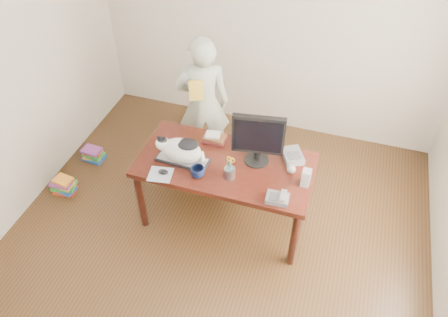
% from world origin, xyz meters
% --- Properties ---
extents(room, '(4.50, 4.50, 4.50)m').
position_xyz_m(room, '(0.00, 0.00, 1.35)').
color(room, black).
rests_on(room, ground).
extents(desk, '(1.60, 0.80, 0.75)m').
position_xyz_m(desk, '(0.00, 0.68, 0.60)').
color(desk, black).
rests_on(desk, ground).
extents(keyboard, '(0.49, 0.21, 0.03)m').
position_xyz_m(keyboard, '(-0.38, 0.51, 0.76)').
color(keyboard, black).
rests_on(keyboard, desk).
extents(cat, '(0.47, 0.24, 0.27)m').
position_xyz_m(cat, '(-0.40, 0.51, 0.89)').
color(cat, white).
rests_on(cat, keyboard).
extents(monitor, '(0.46, 0.26, 0.52)m').
position_xyz_m(monitor, '(0.26, 0.70, 1.04)').
color(monitor, black).
rests_on(monitor, desk).
extents(pen_cup, '(0.12, 0.12, 0.25)m').
position_xyz_m(pen_cup, '(0.09, 0.44, 0.82)').
color(pen_cup, gray).
rests_on(pen_cup, desk).
extents(mousepad, '(0.23, 0.22, 0.00)m').
position_xyz_m(mousepad, '(-0.50, 0.28, 0.75)').
color(mousepad, '#B6BCC3').
rests_on(mousepad, desk).
extents(mouse, '(0.10, 0.07, 0.04)m').
position_xyz_m(mouse, '(-0.48, 0.30, 0.77)').
color(mouse, black).
rests_on(mouse, mousepad).
extents(coffee_mug, '(0.18, 0.18, 0.10)m').
position_xyz_m(coffee_mug, '(-0.18, 0.37, 0.80)').
color(coffee_mug, '#0C1533').
rests_on(coffee_mug, desk).
extents(phone, '(0.19, 0.17, 0.09)m').
position_xyz_m(phone, '(0.55, 0.30, 0.78)').
color(phone, '#5C5C61').
rests_on(phone, desk).
extents(speaker, '(0.08, 0.08, 0.16)m').
position_xyz_m(speaker, '(0.73, 0.55, 0.83)').
color(speaker, '#AEAEB1').
rests_on(speaker, desk).
extents(baseball, '(0.08, 0.08, 0.08)m').
position_xyz_m(baseball, '(0.59, 0.66, 0.79)').
color(baseball, silver).
rests_on(baseball, desk).
extents(book_stack, '(0.23, 0.18, 0.08)m').
position_xyz_m(book_stack, '(-0.20, 0.86, 0.79)').
color(book_stack, '#451215').
rests_on(book_stack, desk).
extents(calculator, '(0.25, 0.28, 0.07)m').
position_xyz_m(calculator, '(0.56, 0.85, 0.78)').
color(calculator, '#5C5C61').
rests_on(calculator, desk).
extents(person, '(0.67, 0.57, 1.54)m').
position_xyz_m(person, '(-0.49, 1.37, 0.77)').
color(person, silver).
rests_on(person, ground).
extents(held_book, '(0.17, 0.14, 0.20)m').
position_xyz_m(held_book, '(-0.49, 1.20, 1.05)').
color(held_book, gold).
rests_on(held_book, person).
extents(book_pile_a, '(0.27, 0.22, 0.18)m').
position_xyz_m(book_pile_a, '(-1.75, 0.40, 0.09)').
color(book_pile_a, '#AD2F18').
rests_on(book_pile_a, ground).
extents(book_pile_b, '(0.26, 0.20, 0.15)m').
position_xyz_m(book_pile_b, '(-1.72, 0.95, 0.07)').
color(book_pile_b, '#1A4AA1').
rests_on(book_pile_b, ground).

